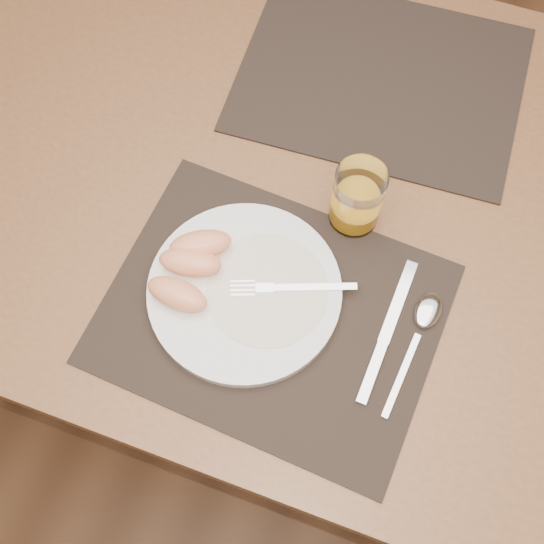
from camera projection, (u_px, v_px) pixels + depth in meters
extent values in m
plane|color=brown|center=(305.00, 339.00, 1.71)|extent=(5.00, 5.00, 0.00)
cube|color=brown|center=(326.00, 193.00, 1.04)|extent=(1.40, 0.90, 0.04)
cylinder|color=brown|center=(114.00, 67.00, 1.61)|extent=(0.06, 0.06, 0.71)
cube|color=black|center=(272.00, 314.00, 0.94)|extent=(0.47, 0.38, 0.00)
cube|color=black|center=(380.00, 79.00, 1.10)|extent=(0.47, 0.37, 0.00)
cylinder|color=white|center=(245.00, 291.00, 0.95)|extent=(0.27, 0.27, 0.02)
cylinder|color=white|center=(267.00, 289.00, 0.94)|extent=(0.17, 0.17, 0.00)
cube|color=silver|center=(315.00, 287.00, 0.94)|extent=(0.11, 0.05, 0.00)
cube|color=silver|center=(264.00, 288.00, 0.94)|extent=(0.03, 0.02, 0.00)
cube|color=silver|center=(243.00, 288.00, 0.94)|extent=(0.04, 0.03, 0.00)
cube|color=silver|center=(398.00, 302.00, 0.95)|extent=(0.02, 0.13, 0.00)
cube|color=silver|center=(372.00, 372.00, 0.90)|extent=(0.02, 0.09, 0.01)
cube|color=silver|center=(401.00, 375.00, 0.90)|extent=(0.02, 0.13, 0.00)
ellipsoid|color=silver|center=(428.00, 310.00, 0.94)|extent=(0.04, 0.06, 0.01)
cylinder|color=white|center=(357.00, 198.00, 0.95)|extent=(0.07, 0.07, 0.11)
cylinder|color=#FFA215|center=(355.00, 210.00, 0.98)|extent=(0.06, 0.06, 0.03)
ellipsoid|color=#FC9A67|center=(177.00, 294.00, 0.92)|extent=(0.09, 0.05, 0.03)
ellipsoid|color=#FC9A67|center=(190.00, 262.00, 0.94)|extent=(0.09, 0.06, 0.03)
ellipsoid|color=#FC9A67|center=(200.00, 244.00, 0.95)|extent=(0.10, 0.08, 0.03)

